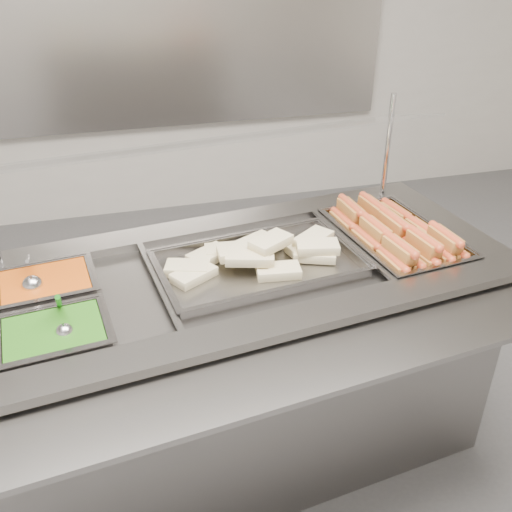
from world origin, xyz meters
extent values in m
plane|color=#57575A|center=(0.00, 0.00, 0.00)|extent=(6.00, 6.00, 0.00)
cube|color=#9A9590|center=(0.00, 2.45, 1.20)|extent=(3.00, 0.04, 1.20)
cube|color=slate|center=(0.04, 0.28, 0.39)|extent=(1.68, 0.86, 0.78)
cube|color=gray|center=(0.08, -0.03, 0.79)|extent=(1.68, 0.32, 0.03)
cube|color=gray|center=(0.00, 0.59, 0.79)|extent=(1.68, 0.32, 0.03)
cube|color=gray|center=(0.81, 0.38, 0.79)|extent=(0.18, 0.52, 0.03)
cube|color=black|center=(0.04, 0.28, 0.69)|extent=(1.50, 0.68, 0.02)
cube|color=gray|center=(0.42, 0.33, 0.80)|extent=(0.08, 0.51, 0.01)
cube|color=gray|center=(-0.23, 0.25, 0.80)|extent=(0.08, 0.51, 0.01)
cube|color=gray|center=(0.09, -0.18, 0.76)|extent=(1.62, 0.42, 0.02)
cylinder|color=slate|center=(-0.63, -0.16, 0.73)|extent=(0.05, 0.23, 0.02)
cylinder|color=slate|center=(0.79, 0.02, 0.73)|extent=(0.05, 0.23, 0.02)
cylinder|color=silver|center=(0.69, 0.65, 1.00)|extent=(0.02, 0.02, 0.39)
cube|color=silver|center=(0.02, 0.46, 1.14)|extent=(1.49, 0.44, 0.08)
cube|color=#C9500B|center=(-0.55, 0.34, 0.77)|extent=(0.27, 0.23, 0.08)
cube|color=#165E0E|center=(-0.52, 0.08, 0.77)|extent=(0.27, 0.23, 0.08)
cube|color=#91551E|center=(0.50, 0.18, 0.79)|extent=(0.06, 0.14, 0.05)
cylinder|color=#D64226|center=(0.50, 0.18, 0.81)|extent=(0.04, 0.15, 0.03)
cube|color=#91551E|center=(0.48, 0.33, 0.79)|extent=(0.06, 0.14, 0.05)
cylinder|color=#D64226|center=(0.48, 0.33, 0.81)|extent=(0.04, 0.15, 0.03)
cube|color=#91551E|center=(0.46, 0.49, 0.79)|extent=(0.06, 0.14, 0.05)
cylinder|color=#D64226|center=(0.46, 0.49, 0.81)|extent=(0.04, 0.15, 0.03)
cube|color=#91551E|center=(0.56, 0.19, 0.78)|extent=(0.06, 0.14, 0.05)
cylinder|color=#D64226|center=(0.56, 0.19, 0.81)|extent=(0.04, 0.15, 0.03)
cube|color=#91551E|center=(0.54, 0.34, 0.79)|extent=(0.07, 0.14, 0.05)
cylinder|color=#D64226|center=(0.54, 0.34, 0.81)|extent=(0.05, 0.15, 0.03)
cube|color=#91551E|center=(0.52, 0.50, 0.78)|extent=(0.07, 0.14, 0.05)
cylinder|color=#D64226|center=(0.52, 0.50, 0.81)|extent=(0.05, 0.15, 0.03)
cube|color=#91551E|center=(0.61, 0.19, 0.78)|extent=(0.06, 0.14, 0.05)
cylinder|color=#D64226|center=(0.61, 0.19, 0.81)|extent=(0.04, 0.15, 0.03)
cube|color=#91551E|center=(0.59, 0.35, 0.78)|extent=(0.06, 0.14, 0.05)
cylinder|color=#D64226|center=(0.59, 0.35, 0.81)|extent=(0.05, 0.15, 0.03)
cube|color=#91551E|center=(0.57, 0.50, 0.79)|extent=(0.07, 0.14, 0.05)
cylinder|color=#D64226|center=(0.57, 0.50, 0.81)|extent=(0.05, 0.15, 0.03)
cube|color=#91551E|center=(0.67, 0.20, 0.79)|extent=(0.06, 0.14, 0.05)
cylinder|color=#D64226|center=(0.67, 0.20, 0.81)|extent=(0.04, 0.15, 0.03)
cube|color=#91551E|center=(0.65, 0.36, 0.79)|extent=(0.06, 0.14, 0.05)
cylinder|color=#D64226|center=(0.65, 0.36, 0.81)|extent=(0.05, 0.15, 0.03)
cube|color=#91551E|center=(0.63, 0.51, 0.79)|extent=(0.07, 0.14, 0.05)
cylinder|color=#D64226|center=(0.63, 0.51, 0.81)|extent=(0.05, 0.15, 0.03)
cube|color=#91551E|center=(0.72, 0.21, 0.78)|extent=(0.06, 0.14, 0.05)
cylinder|color=#D64226|center=(0.72, 0.21, 0.81)|extent=(0.04, 0.15, 0.03)
cube|color=#91551E|center=(0.70, 0.36, 0.79)|extent=(0.06, 0.14, 0.05)
cylinder|color=#D64226|center=(0.70, 0.36, 0.81)|extent=(0.05, 0.15, 0.03)
cube|color=#91551E|center=(0.68, 0.52, 0.79)|extent=(0.06, 0.14, 0.05)
cylinder|color=#D64226|center=(0.68, 0.52, 0.81)|extent=(0.05, 0.15, 0.03)
cube|color=#91551E|center=(0.52, 0.19, 0.83)|extent=(0.06, 0.14, 0.05)
cylinder|color=#D64226|center=(0.52, 0.19, 0.85)|extent=(0.05, 0.15, 0.03)
cube|color=#91551E|center=(0.51, 0.33, 0.83)|extent=(0.06, 0.14, 0.05)
cylinder|color=#D64226|center=(0.51, 0.33, 0.85)|extent=(0.04, 0.15, 0.03)
cube|color=#91551E|center=(0.49, 0.50, 0.83)|extent=(0.05, 0.14, 0.05)
cylinder|color=#D64226|center=(0.49, 0.50, 0.85)|extent=(0.04, 0.15, 0.03)
cube|color=#91551E|center=(0.62, 0.20, 0.83)|extent=(0.06, 0.14, 0.05)
cylinder|color=#D64226|center=(0.62, 0.20, 0.85)|extent=(0.05, 0.15, 0.03)
cube|color=#91551E|center=(0.59, 0.36, 0.83)|extent=(0.06, 0.14, 0.05)
cylinder|color=#D64226|center=(0.59, 0.36, 0.85)|extent=(0.04, 0.15, 0.03)
cube|color=#91551E|center=(0.58, 0.50, 0.83)|extent=(0.06, 0.14, 0.05)
cylinder|color=#D64226|center=(0.58, 0.50, 0.85)|extent=(0.04, 0.15, 0.03)
cube|color=#91551E|center=(0.70, 0.21, 0.83)|extent=(0.06, 0.14, 0.05)
cylinder|color=#D64226|center=(0.70, 0.21, 0.85)|extent=(0.04, 0.15, 0.03)
cube|color=beige|center=(0.27, 0.34, 0.79)|extent=(0.15, 0.11, 0.03)
cube|color=beige|center=(0.01, 0.39, 0.80)|extent=(0.14, 0.09, 0.03)
cube|color=beige|center=(0.14, 0.23, 0.79)|extent=(0.14, 0.09, 0.03)
cube|color=beige|center=(-0.05, 0.37, 0.79)|extent=(0.15, 0.13, 0.03)
cube|color=beige|center=(-0.13, 0.31, 0.79)|extent=(0.15, 0.11, 0.03)
cube|color=beige|center=(0.14, 0.39, 0.80)|extent=(0.15, 0.12, 0.03)
cube|color=beige|center=(0.28, 0.29, 0.80)|extent=(0.15, 0.12, 0.03)
cube|color=beige|center=(-0.12, 0.28, 0.79)|extent=(0.15, 0.13, 0.03)
cube|color=beige|center=(0.29, 0.29, 0.82)|extent=(0.15, 0.10, 0.03)
cube|color=beige|center=(0.05, 0.28, 0.83)|extent=(0.15, 0.11, 0.03)
cube|color=beige|center=(0.07, 0.28, 0.82)|extent=(0.15, 0.11, 0.03)
cube|color=beige|center=(0.04, 0.32, 0.82)|extent=(0.14, 0.08, 0.03)
cube|color=beige|center=(0.10, 0.36, 0.82)|extent=(0.15, 0.13, 0.03)
cube|color=beige|center=(0.29, 0.35, 0.82)|extent=(0.15, 0.14, 0.03)
cube|color=beige|center=(0.14, 0.31, 0.85)|extent=(0.15, 0.13, 0.03)
sphere|color=silver|center=(-0.58, 0.32, 0.80)|extent=(0.06, 0.06, 0.06)
cylinder|color=silver|center=(-0.59, 0.39, 0.86)|extent=(0.03, 0.15, 0.07)
sphere|color=silver|center=(-0.49, 0.07, 0.80)|extent=(0.05, 0.05, 0.05)
cylinder|color=#187B15|center=(-0.50, 0.14, 0.85)|extent=(0.03, 0.12, 0.10)
camera|label=1|loc=(-0.32, -1.20, 1.71)|focal=40.00mm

